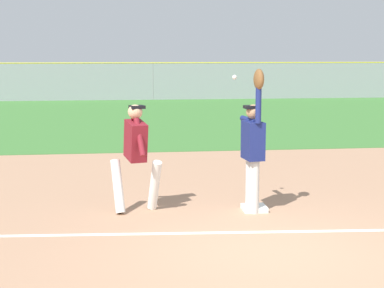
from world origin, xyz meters
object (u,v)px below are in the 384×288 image
Objects in this scene: parked_car_red at (19,84)px; parked_car_tan at (197,83)px; runner at (136,150)px; parked_car_blue at (108,83)px; baseball at (235,77)px; first_base at (254,208)px; parked_car_white at (281,82)px; fielder at (253,143)px.

parked_car_red and parked_car_tan have the same top height.
runner is 27.37m from parked_car_blue.
parked_car_tan is at bearing 65.26° from runner.
parked_car_red is 0.98× the size of parked_car_blue.
runner is 1.95m from baseball.
parked_car_red is at bearing 106.24° from first_base.
fielder is at bearing -101.78° from parked_car_white.
parked_car_tan is (2.90, 26.54, -1.46)m from baseball.
parked_car_blue is 10.79m from parked_car_white.
parked_car_tan is at bearing 84.46° from first_base.
parked_car_blue is 1.01× the size of parked_car_white.
parked_car_blue is 1.04× the size of parked_car_tan.
parked_car_white is (8.08, 27.67, -0.45)m from fielder.
first_base is 0.08× the size of parked_car_blue.
baseball is 28.19m from parked_car_red.
runner is at bearing -105.37° from parked_car_white.
parked_car_blue is at bearing 95.72° from first_base.
parked_car_red is at bearing -171.84° from parked_car_blue.
parked_car_white is at bearing 8.62° from parked_car_tan.
runner is at bearing -177.66° from baseball.
parked_car_blue and parked_car_tan have the same top height.
parked_car_red is (-7.91, 27.39, -0.45)m from fielder.
parked_car_white is (9.92, 27.45, -0.32)m from runner.
first_base is 5.14× the size of baseball.
parked_car_white is at bearing -113.02° from fielder.
runner reaches higher than parked_car_tan.
parked_car_tan is at bearing 83.77° from baseball.
parked_car_tan is (2.64, 26.83, -0.45)m from fielder.
baseball is (-0.30, 0.22, 2.09)m from first_base.
runner is at bearing -13.83° from fielder.
fielder is 0.51× the size of parked_car_red.
runner is at bearing 175.15° from first_base.
first_base is at bearing -95.73° from parked_car_tan.
parked_car_white is at bearing 3.77° from parked_car_red.
parked_car_tan is at bearing -102.37° from fielder.
parked_car_blue reaches higher than first_base.
runner is at bearing -99.75° from parked_car_tan.
parked_car_blue is (-2.71, 27.58, -0.45)m from fielder.
parked_car_red is at bearing 105.78° from baseball.
parked_car_red is (-7.96, 27.32, 0.63)m from first_base.
first_base is 0.08× the size of parked_car_red.
parked_car_red is 1.02× the size of parked_car_tan.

